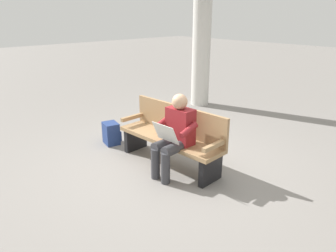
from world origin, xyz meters
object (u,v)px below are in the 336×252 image
object	(u,v)px
person_seated	(175,133)
backpack	(111,133)
bench_near	(172,135)
support_pillar	(202,19)

from	to	relation	value
person_seated	backpack	xyz separation A→B (m)	(1.58, 0.05, -0.44)
person_seated	bench_near	bearing A→B (deg)	-40.40
backpack	support_pillar	bearing A→B (deg)	-77.78
person_seated	backpack	distance (m)	1.64
bench_near	support_pillar	size ratio (longest dim) A/B	0.44
person_seated	support_pillar	xyz separation A→B (m)	(2.25, -3.05, 1.46)
person_seated	support_pillar	world-z (taller)	support_pillar
backpack	person_seated	bearing A→B (deg)	-178.26
backpack	support_pillar	world-z (taller)	support_pillar
person_seated	backpack	size ratio (longest dim) A/B	3.02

